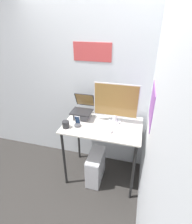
{
  "coord_description": "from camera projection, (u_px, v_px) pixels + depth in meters",
  "views": [
    {
      "loc": [
        0.44,
        -1.61,
        2.19
      ],
      "look_at": [
        -0.09,
        0.34,
        1.12
      ],
      "focal_mm": 28.0,
      "sensor_mm": 36.0,
      "label": 1
    }
  ],
  "objects": [
    {
      "name": "mug",
      "position": [
        66.0,
        124.0,
        2.27
      ],
      "size": [
        0.09,
        0.09,
        0.09
      ],
      "color": "#262628",
      "rests_on": "desk"
    },
    {
      "name": "desk",
      "position": [
        102.0,
        132.0,
        2.41
      ],
      "size": [
        1.04,
        0.67,
        0.94
      ],
      "color": "beige",
      "rests_on": "ground_plane"
    },
    {
      "name": "ground_plane",
      "position": [
        96.0,
        192.0,
        2.5
      ],
      "size": [
        12.0,
        12.0,
        0.0
      ],
      "primitive_type": "plane",
      "color": "#2D2B28"
    },
    {
      "name": "wall_side_right",
      "position": [
        154.0,
        120.0,
        1.75
      ],
      "size": [
        0.06,
        6.0,
        2.6
      ],
      "color": "silver",
      "rests_on": "ground_plane"
    },
    {
      "name": "wall_back",
      "position": [
        110.0,
        89.0,
        2.54
      ],
      "size": [
        6.0,
        0.06,
        2.6
      ],
      "color": "silver",
      "rests_on": "ground_plane"
    },
    {
      "name": "mouse",
      "position": [
        111.0,
        132.0,
        2.18
      ],
      "size": [
        0.04,
        0.06,
        0.03
      ],
      "color": "#99999E",
      "rests_on": "desk"
    },
    {
      "name": "cell_phone",
      "position": [
        77.0,
        124.0,
        2.3
      ],
      "size": [
        0.09,
        0.09,
        0.15
      ],
      "color": "#4C4C51",
      "rests_on": "desk"
    },
    {
      "name": "computer_tower",
      "position": [
        96.0,
        167.0,
        2.62
      ],
      "size": [
        0.2,
        0.46,
        0.47
      ],
      "color": "silver",
      "rests_on": "ground_plane"
    },
    {
      "name": "keyboard",
      "position": [
        96.0,
        129.0,
        2.24
      ],
      "size": [
        0.29,
        0.1,
        0.02
      ],
      "color": "silver",
      "rests_on": "desk"
    },
    {
      "name": "laptop",
      "position": [
        82.0,
        112.0,
        2.49
      ],
      "size": [
        0.29,
        0.33,
        0.33
      ],
      "color": "#4C4C51",
      "rests_on": "desk"
    },
    {
      "name": "monitor",
      "position": [
        116.0,
        103.0,
        2.28
      ],
      "size": [
        0.59,
        0.17,
        0.55
      ],
      "color": "silver",
      "rests_on": "desk"
    }
  ]
}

